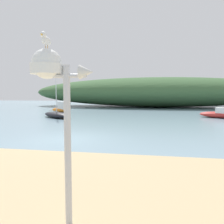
% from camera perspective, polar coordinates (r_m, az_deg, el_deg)
% --- Properties ---
extents(ground_plane, '(120.00, 120.00, 0.00)m').
position_cam_1_polar(ground_plane, '(13.00, -10.47, -6.63)').
color(ground_plane, '#7A99A8').
extents(distant_hill, '(48.08, 14.56, 5.55)m').
position_cam_1_polar(distant_hill, '(43.14, 11.47, 5.02)').
color(distant_hill, '#3D6038').
rests_on(distant_hill, ground).
extents(mast_structure, '(1.12, 0.57, 3.14)m').
position_cam_1_polar(mast_structure, '(4.04, -14.97, 8.21)').
color(mast_structure, silver).
rests_on(mast_structure, beach_sand).
extents(seagull_on_radar, '(0.13, 0.37, 0.26)m').
position_cam_1_polar(seagull_on_radar, '(4.16, -16.59, 17.31)').
color(seagull_on_radar, orange).
rests_on(seagull_on_radar, mast_structure).
extents(motorboat_near_shore, '(3.27, 2.10, 1.42)m').
position_cam_1_polar(motorboat_near_shore, '(30.70, -12.81, 0.87)').
color(motorboat_near_shore, orange).
rests_on(motorboat_near_shore, ground).
extents(sailboat_far_right, '(4.33, 3.72, 5.51)m').
position_cam_1_polar(sailboat_far_right, '(23.94, -14.02, -0.68)').
color(sailboat_far_right, black).
rests_on(sailboat_far_right, ground).
extents(motorboat_west_reach, '(4.15, 3.03, 1.10)m').
position_cam_1_polar(motorboat_west_reach, '(25.62, 25.98, -0.44)').
color(motorboat_west_reach, '#B72D28').
rests_on(motorboat_west_reach, ground).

